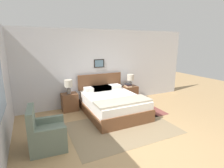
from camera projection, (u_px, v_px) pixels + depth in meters
name	position (u px, v px, depth m)	size (l,w,h in m)	color
ground_plane	(145.00, 146.00, 3.72)	(16.00, 16.00, 0.00)	tan
wall_back	(95.00, 68.00, 6.08)	(7.60, 0.09, 2.60)	silver
wall_left	(1.00, 85.00, 3.61)	(0.08, 5.39, 2.60)	silver
area_rug_main	(122.00, 128.00, 4.53)	(2.66, 1.84, 0.01)	#897556
area_rug_bedside	(145.00, 110.00, 5.72)	(0.97, 1.20, 0.01)	brown
bed	(112.00, 103.00, 5.41)	(1.60, 2.09, 1.10)	brown
armchair	(46.00, 135.00, 3.61)	(0.75, 0.76, 0.91)	slate
nightstand_near_window	(70.00, 102.00, 5.65)	(0.50, 0.43, 0.57)	brown
nightstand_by_door	(130.00, 93.00, 6.60)	(0.50, 0.43, 0.57)	brown
table_lamp_near_window	(69.00, 85.00, 5.51)	(0.25, 0.25, 0.45)	slate
table_lamp_by_door	(130.00, 78.00, 6.47)	(0.25, 0.25, 0.45)	slate
book_thick_bottom	(128.00, 86.00, 6.45)	(0.26, 0.30, 0.04)	beige
book_hardcover_middle	(128.00, 85.00, 6.44)	(0.15, 0.22, 0.03)	#B7332D
book_novel_upper	(128.00, 85.00, 6.44)	(0.20, 0.26, 0.03)	#232328
book_slim_near_top	(128.00, 84.00, 6.43)	(0.22, 0.26, 0.02)	#232328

